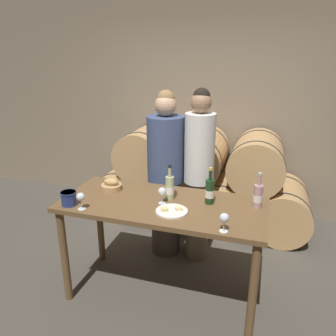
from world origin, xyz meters
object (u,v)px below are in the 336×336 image
at_px(wine_glass_far_left, 81,198).
at_px(wine_glass_center, 224,219).
at_px(bread_basket, 111,185).
at_px(wine_glass_left, 162,192).
at_px(wine_bottle_white, 170,188).
at_px(cheese_plate, 172,211).
at_px(wine_bottle_red, 210,191).
at_px(person_left, 166,175).
at_px(person_right, 199,175).
at_px(wine_bottle_rose, 258,196).
at_px(tasting_table, 163,216).
at_px(blue_crock, 69,198).

height_order(wine_glass_far_left, wine_glass_center, same).
distance_m(bread_basket, wine_glass_left, 0.54).
bearing_deg(wine_glass_far_left, wine_bottle_white, 32.49).
distance_m(bread_basket, cheese_plate, 0.69).
bearing_deg(cheese_plate, wine_bottle_red, 44.55).
xyz_separation_m(person_left, wine_glass_far_left, (-0.38, -0.97, 0.13)).
height_order(wine_glass_left, wine_glass_center, same).
relative_size(cheese_plate, wine_glass_far_left, 1.80).
relative_size(person_right, cheese_plate, 7.12).
relative_size(wine_bottle_red, wine_glass_far_left, 2.22).
relative_size(wine_bottle_rose, cheese_plate, 1.17).
bearing_deg(wine_glass_center, person_right, 111.47).
distance_m(cheese_plate, wine_glass_left, 0.19).
distance_m(person_right, bread_basket, 0.87).
xyz_separation_m(person_left, wine_glass_center, (0.73, -0.98, 0.13)).
bearing_deg(bread_basket, wine_bottle_rose, 1.17).
bearing_deg(bread_basket, cheese_plate, -21.86).
bearing_deg(wine_glass_center, tasting_table, 150.06).
bearing_deg(wine_glass_left, person_left, 105.50).
bearing_deg(wine_bottle_red, tasting_table, -164.15).
bearing_deg(person_left, cheese_plate, -69.26).
relative_size(person_right, bread_basket, 9.67).
bearing_deg(wine_glass_center, person_left, 126.58).
relative_size(wine_bottle_red, blue_crock, 2.43).
xyz_separation_m(tasting_table, cheese_plate, (0.12, -0.14, 0.13)).
distance_m(wine_bottle_rose, cheese_plate, 0.69).
xyz_separation_m(wine_bottle_white, blue_crock, (-0.74, -0.35, -0.04)).
distance_m(person_left, wine_bottle_red, 0.80).
xyz_separation_m(person_right, bread_basket, (-0.68, -0.55, 0.02)).
height_order(person_right, wine_glass_far_left, person_right).
distance_m(wine_glass_far_left, wine_glass_left, 0.64).
bearing_deg(cheese_plate, blue_crock, -171.23).
xyz_separation_m(person_right, wine_glass_left, (-0.15, -0.68, 0.08)).
relative_size(person_left, wine_glass_left, 12.58).
bearing_deg(person_right, person_left, -179.99).
bearing_deg(wine_glass_left, wine_bottle_red, 17.90).
height_order(person_right, wine_glass_left, person_right).
height_order(person_right, bread_basket, person_right).
height_order(wine_bottle_red, wine_glass_far_left, wine_bottle_red).
height_order(bread_basket, wine_glass_left, wine_glass_left).
bearing_deg(wine_bottle_rose, wine_bottle_red, -173.96).
bearing_deg(person_left, person_right, 0.01).
bearing_deg(person_right, wine_glass_left, -102.61).
bearing_deg(person_right, wine_glass_center, -68.53).
bearing_deg(bread_basket, wine_glass_far_left, -96.56).
xyz_separation_m(wine_bottle_rose, blue_crock, (-1.44, -0.41, -0.03)).
xyz_separation_m(person_right, wine_glass_center, (0.39, -0.98, 0.08)).
xyz_separation_m(cheese_plate, wine_glass_far_left, (-0.69, -0.16, 0.09)).
distance_m(tasting_table, wine_bottle_red, 0.44).
bearing_deg(wine_glass_left, tasting_table, 100.14).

